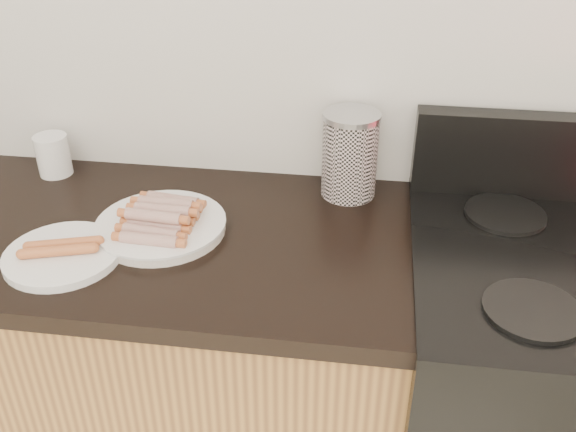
# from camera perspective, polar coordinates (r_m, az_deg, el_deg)

# --- Properties ---
(wall_back) EXTENTS (4.00, 0.04, 2.60)m
(wall_back) POSITION_cam_1_polar(r_m,az_deg,el_deg) (1.52, -3.63, 17.46)
(wall_back) COLOR silver
(wall_back) RESTS_ON ground
(stove) EXTENTS (0.76, 0.65, 0.91)m
(stove) POSITION_cam_1_polar(r_m,az_deg,el_deg) (1.72, 22.67, -16.50)
(stove) COLOR black
(stove) RESTS_ON floor
(burner_near_left) EXTENTS (0.18, 0.18, 0.01)m
(burner_near_left) POSITION_cam_1_polar(r_m,az_deg,el_deg) (1.25, 20.94, -7.81)
(burner_near_left) COLOR black
(burner_near_left) RESTS_ON stove
(burner_far_left) EXTENTS (0.18, 0.18, 0.01)m
(burner_far_left) POSITION_cam_1_polar(r_m,az_deg,el_deg) (1.53, 18.74, 0.18)
(burner_far_left) COLOR black
(burner_far_left) RESTS_ON stove
(main_plate) EXTENTS (0.37, 0.37, 0.02)m
(main_plate) POSITION_cam_1_polar(r_m,az_deg,el_deg) (1.44, -11.20, -1.00)
(main_plate) COLOR silver
(main_plate) RESTS_ON counter_slab
(side_plate) EXTENTS (0.27, 0.27, 0.02)m
(side_plate) POSITION_cam_1_polar(r_m,az_deg,el_deg) (1.40, -19.40, -3.29)
(side_plate) COLOR white
(side_plate) RESTS_ON counter_slab
(hotdog_pile) EXTENTS (0.12, 0.21, 0.05)m
(hotdog_pile) POSITION_cam_1_polar(r_m,az_deg,el_deg) (1.42, -11.32, -0.00)
(hotdog_pile) COLOR maroon
(hotdog_pile) RESTS_ON main_plate
(plain_sausages) EXTENTS (0.14, 0.09, 0.02)m
(plain_sausages) POSITION_cam_1_polar(r_m,az_deg,el_deg) (1.39, -19.54, -2.63)
(plain_sausages) COLOR #B9613E
(plain_sausages) RESTS_ON side_plate
(canister) EXTENTS (0.13, 0.13, 0.21)m
(canister) POSITION_cam_1_polar(r_m,az_deg,el_deg) (1.52, 5.52, 5.47)
(canister) COLOR white
(canister) RESTS_ON counter_slab
(mug) EXTENTS (0.09, 0.09, 0.10)m
(mug) POSITION_cam_1_polar(r_m,az_deg,el_deg) (1.73, -20.15, 5.10)
(mug) COLOR white
(mug) RESTS_ON counter_slab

